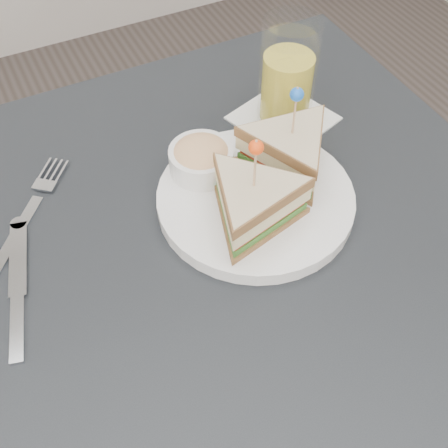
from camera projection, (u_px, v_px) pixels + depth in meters
table at (220, 296)px, 0.71m from camera, size 0.80×0.80×0.75m
plate_meal at (261, 179)px, 0.68m from camera, size 0.30×0.30×0.14m
cutlery_fork at (32, 208)px, 0.70m from camera, size 0.14×0.16×0.01m
cutlery_knife at (18, 290)px, 0.62m from camera, size 0.06×0.20×0.01m
drink_set at (287, 79)px, 0.75m from camera, size 0.15×0.15×0.15m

